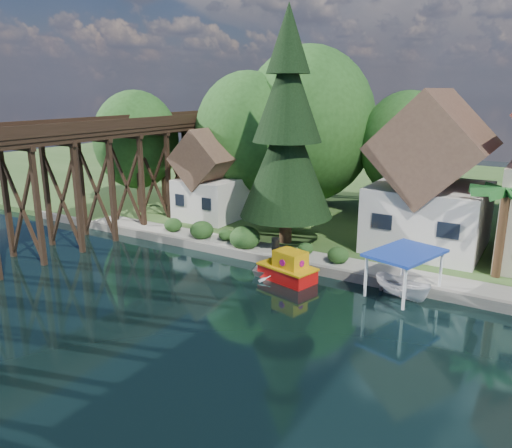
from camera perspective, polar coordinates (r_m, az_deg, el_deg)
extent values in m
plane|color=black|center=(26.92, -4.51, -10.09)|extent=(140.00, 140.00, 0.00)
cube|color=#2C4B1E|center=(56.64, 16.07, 3.19)|extent=(140.00, 52.00, 0.50)
cube|color=slate|center=(31.55, 10.10, -5.77)|extent=(60.00, 0.40, 0.62)
cube|color=gray|center=(32.04, 14.32, -5.27)|extent=(50.00, 2.60, 0.06)
cube|color=black|center=(36.96, -25.21, 2.07)|extent=(4.00, 0.36, 8.00)
cube|color=black|center=(38.75, -21.31, 3.04)|extent=(4.00, 0.36, 8.00)
cube|color=black|center=(40.72, -17.76, 3.91)|extent=(4.00, 0.36, 8.00)
cube|color=black|center=(42.83, -14.55, 4.68)|extent=(4.00, 0.36, 8.00)
cube|color=black|center=(45.08, -11.64, 5.36)|extent=(4.00, 0.36, 8.00)
cube|color=black|center=(47.43, -9.01, 5.96)|extent=(4.00, 0.36, 8.00)
cube|color=black|center=(49.87, -6.62, 6.50)|extent=(4.00, 0.36, 8.00)
cube|color=black|center=(52.40, -4.46, 6.97)|extent=(4.00, 0.36, 8.00)
cube|color=black|center=(55.00, -2.50, 7.40)|extent=(4.00, 0.36, 8.00)
cube|color=black|center=(41.26, -20.27, 9.53)|extent=(0.35, 44.00, 0.35)
cube|color=black|center=(38.60, -16.97, 9.47)|extent=(0.35, 44.00, 0.35)
cube|color=black|center=(39.89, -18.71, 9.93)|extent=(4.00, 44.00, 0.30)
cube|color=black|center=(41.40, -20.60, 10.70)|extent=(0.12, 44.00, 0.80)
cube|color=black|center=(38.34, -16.81, 10.73)|extent=(0.12, 44.00, 0.80)
cube|color=silver|center=(37.40, 19.10, 0.87)|extent=(7.50, 8.00, 4.50)
cube|color=#4E3529|center=(36.57, 19.77, 8.40)|extent=(7.64, 8.64, 7.64)
cube|color=black|center=(34.05, 14.17, 0.28)|extent=(1.35, 0.08, 1.00)
cube|color=black|center=(33.12, 21.10, -0.71)|extent=(1.35, 0.08, 1.00)
cube|color=silver|center=(43.53, -5.15, 2.92)|extent=(5.00, 5.00, 3.50)
cube|color=#4E3529|center=(42.92, -5.26, 7.55)|extent=(5.09, 5.40, 5.09)
cube|color=black|center=(42.40, -8.72, 2.71)|extent=(0.90, 0.08, 1.00)
cube|color=black|center=(40.69, -5.69, 2.29)|extent=(0.90, 0.08, 1.00)
cylinder|color=#382314|center=(46.51, -0.87, 4.40)|extent=(0.50, 0.50, 4.50)
ellipsoid|color=#234C1B|center=(45.85, -0.89, 10.24)|extent=(4.40, 4.40, 5.06)
cylinder|color=#382314|center=(48.01, 5.76, 4.94)|extent=(0.50, 0.50, 4.95)
ellipsoid|color=#234C1B|center=(47.36, 5.93, 11.17)|extent=(5.00, 5.00, 5.75)
cylinder|color=#382314|center=(45.96, 16.46, 3.36)|extent=(0.50, 0.50, 4.05)
ellipsoid|color=#234C1B|center=(45.32, 16.86, 8.65)|extent=(4.00, 4.00, 4.60)
cylinder|color=#382314|center=(49.63, -13.23, 4.42)|extent=(0.50, 0.50, 4.05)
ellipsoid|color=#234C1B|center=(49.04, -13.53, 9.33)|extent=(4.00, 4.00, 4.60)
ellipsoid|color=#173A15|center=(37.91, -6.22, -0.51)|extent=(1.98, 1.98, 1.53)
ellipsoid|color=#173A15|center=(37.04, -3.47, -1.09)|extent=(1.54, 1.54, 1.19)
ellipsoid|color=#173A15|center=(35.50, -1.29, -1.37)|extent=(2.20, 2.20, 1.70)
ellipsoid|color=#173A15|center=(39.92, -9.46, 0.06)|extent=(1.76, 1.76, 1.36)
ellipsoid|color=#173A15|center=(33.98, 5.67, -2.66)|extent=(1.54, 1.54, 1.19)
ellipsoid|color=#173A15|center=(32.75, 9.38, -3.33)|extent=(1.76, 1.76, 1.36)
cylinder|color=#382314|center=(36.61, 3.41, 0.23)|extent=(0.92, 0.92, 3.05)
cone|color=black|center=(35.70, 3.53, 7.34)|extent=(6.71, 6.71, 8.14)
cone|color=black|center=(35.37, 3.65, 14.70)|extent=(4.88, 4.88, 6.61)
cone|color=black|center=(35.52, 3.75, 20.45)|extent=(3.05, 3.05, 4.58)
cylinder|color=#382314|center=(32.85, 26.18, -1.37)|extent=(0.50, 0.50, 4.98)
ellipsoid|color=#1B5321|center=(32.25, 26.75, 3.26)|extent=(4.79, 4.79, 1.13)
cube|color=red|center=(31.07, 3.59, -5.72)|extent=(3.76, 2.60, 0.91)
cube|color=#D99D0B|center=(30.89, 3.60, -4.87)|extent=(3.90, 2.74, 0.11)
cube|color=#D99D0B|center=(30.59, 3.94, -4.13)|extent=(2.10, 1.77, 1.14)
cylinder|color=black|center=(31.16, 2.24, -2.30)|extent=(0.50, 0.50, 0.80)
cylinder|color=#9C0C6C|center=(30.09, 3.04, -4.44)|extent=(0.42, 0.19, 0.41)
cylinder|color=#9C0C6C|center=(31.09, 4.81, -3.82)|extent=(0.42, 0.19, 0.41)
cylinder|color=#9C0C6C|center=(30.03, 5.24, -4.53)|extent=(0.19, 0.42, 0.41)
imported|color=silver|center=(31.53, 3.40, -5.35)|extent=(4.71, 3.91, 0.84)
imported|color=silver|center=(29.55, 16.41, -6.90)|extent=(3.70, 2.23, 1.34)
cube|color=navy|center=(28.87, 16.71, -3.18)|extent=(4.05, 4.96, 0.16)
cylinder|color=white|center=(27.18, 16.61, -7.06)|extent=(0.16, 0.16, 2.42)
cylinder|color=white|center=(30.29, 20.36, -5.06)|extent=(0.16, 0.16, 2.42)
cylinder|color=white|center=(28.38, 12.44, -5.80)|extent=(0.16, 0.16, 2.42)
cylinder|color=white|center=(31.38, 16.46, -4.02)|extent=(0.16, 0.16, 2.42)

